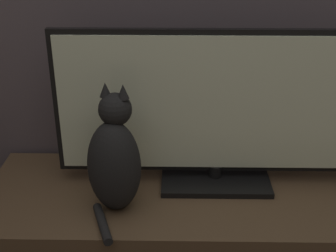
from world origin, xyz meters
name	(u,v)px	position (x,y,z in m)	size (l,w,h in m)	color
tv_stand	(181,248)	(0.00, 0.92, 0.25)	(1.37, 0.53, 0.50)	brown
tv	(218,111)	(0.12, 0.99, 0.77)	(1.10, 0.23, 0.55)	black
cat	(115,160)	(-0.21, 0.83, 0.67)	(0.21, 0.30, 0.42)	black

